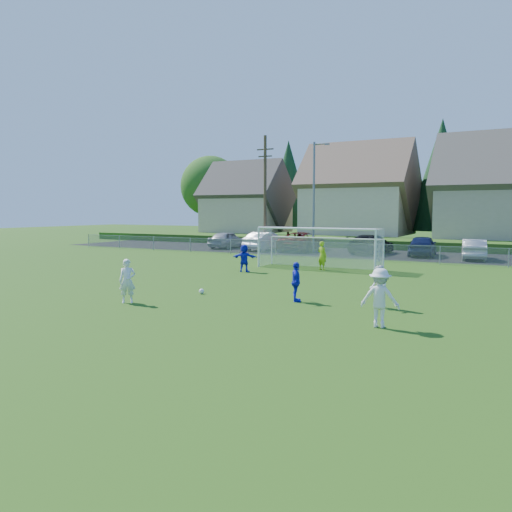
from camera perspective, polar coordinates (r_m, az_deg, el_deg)
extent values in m
plane|color=#193D0C|center=(16.73, -13.39, -7.00)|extent=(160.00, 160.00, 0.00)
plane|color=black|center=(41.25, 13.13, 0.25)|extent=(60.00, 60.00, 0.00)
cube|color=#1E420F|center=(48.46, 15.53, 1.39)|extent=(70.00, 6.00, 0.80)
sphere|color=white|center=(21.13, -6.25, -4.03)|extent=(0.22, 0.22, 0.22)
imported|color=silver|center=(19.50, -14.49, -2.79)|extent=(0.73, 0.70, 1.67)
imported|color=silver|center=(18.39, 13.85, -3.45)|extent=(0.88, 0.94, 1.55)
imported|color=silver|center=(15.42, 13.98, -4.67)|extent=(1.20, 0.75, 1.79)
imported|color=#151FC5|center=(19.20, 4.59, -2.97)|extent=(0.72, 0.97, 1.53)
imported|color=#151FC5|center=(28.41, -1.35, -0.24)|extent=(1.51, 0.69, 1.57)
imported|color=#9ECA17|center=(29.49, 7.58, 0.04)|extent=(0.73, 0.61, 1.70)
imported|color=#919398|center=(46.35, -3.32, 1.87)|extent=(1.87, 4.58, 1.56)
imported|color=white|center=(43.83, 1.10, 1.71)|extent=(2.19, 4.98, 1.59)
imported|color=#56090D|center=(43.18, 5.27, 1.66)|extent=(2.99, 5.98, 1.63)
imported|color=black|center=(41.18, 13.01, 1.32)|extent=(2.86, 5.59, 1.55)
imported|color=#121A3F|center=(40.23, 18.49, 1.13)|extent=(2.34, 4.87, 1.60)
imported|color=#B2B2B2|center=(38.72, 23.63, 0.70)|extent=(2.10, 4.59, 1.46)
cylinder|color=white|center=(30.89, 0.30, 1.01)|extent=(0.12, 0.12, 2.44)
cylinder|color=white|center=(28.17, 13.48, 0.45)|extent=(0.12, 0.12, 2.44)
cylinder|color=white|center=(29.27, 6.61, 3.13)|extent=(7.30, 0.12, 0.12)
cylinder|color=white|center=(32.51, 1.81, 0.65)|extent=(0.08, 0.08, 1.80)
cylinder|color=white|center=(29.93, 14.37, 0.09)|extent=(0.08, 0.08, 1.80)
cylinder|color=white|center=(30.97, 7.85, 2.05)|extent=(7.30, 0.08, 0.08)
cube|color=silver|center=(31.03, 7.83, 0.39)|extent=(7.30, 0.02, 1.80)
cube|color=silver|center=(31.68, 1.08, 1.12)|extent=(0.02, 1.80, 2.44)
cube|color=silver|center=(29.04, 13.95, 0.58)|extent=(0.02, 1.80, 2.44)
cube|color=silver|center=(30.10, 7.26, 3.18)|extent=(7.30, 1.80, 0.02)
cube|color=gray|center=(35.90, 10.80, 1.44)|extent=(52.00, 0.03, 0.03)
cube|color=gray|center=(35.95, 10.79, 0.53)|extent=(52.00, 0.02, 1.14)
cylinder|color=gray|center=(50.41, -18.60, 1.68)|extent=(0.06, 0.06, 1.20)
cylinder|color=gray|center=(35.95, 10.79, 0.53)|extent=(0.06, 0.06, 1.20)
cylinder|color=slate|center=(41.14, 6.61, 6.61)|extent=(0.18, 0.18, 9.00)
cylinder|color=slate|center=(41.29, 7.33, 12.58)|extent=(1.20, 0.12, 0.12)
cube|color=slate|center=(41.06, 8.13, 12.54)|extent=(0.36, 0.18, 0.12)
cylinder|color=#473321|center=(44.17, 1.05, 7.19)|extent=(0.26, 0.26, 10.00)
cube|color=#473321|center=(44.46, 1.05, 12.09)|extent=(1.60, 0.10, 0.10)
cube|color=#473321|center=(44.40, 1.05, 11.33)|extent=(1.30, 0.10, 0.10)
cube|color=tan|center=(62.35, -1.11, 4.84)|extent=(9.00, 8.00, 4.50)
pyramid|color=#423D38|center=(62.66, -1.12, 10.94)|extent=(9.90, 8.80, 4.41)
cube|color=#C6B58E|center=(57.66, 11.61, 5.19)|extent=(11.00, 9.00, 5.50)
pyramid|color=brown|center=(58.18, 11.76, 12.81)|extent=(12.10, 9.90, 4.96)
cube|color=tan|center=(54.13, 26.68, 4.48)|extent=(12.00, 10.00, 5.00)
pyramid|color=#4C473F|center=(54.69, 27.04, 12.90)|extent=(13.20, 11.00, 5.52)
cylinder|color=#382616|center=(69.99, -5.17, 3.99)|extent=(0.36, 0.36, 3.96)
sphere|color=#2B5B19|center=(70.06, -5.20, 7.95)|extent=(8.36, 8.36, 8.36)
cylinder|color=#382616|center=(68.60, 3.68, 2.82)|extent=(0.30, 0.30, 1.20)
cone|color=#143819|center=(68.63, 3.71, 8.21)|extent=(6.76, 6.76, 11.70)
cylinder|color=#382616|center=(65.96, 11.95, 2.62)|extent=(0.30, 0.30, 1.20)
cone|color=#143819|center=(65.97, 12.05, 7.83)|extent=(6.24, 6.24, 10.80)
cylinder|color=#382616|center=(60.84, 20.19, 2.20)|extent=(0.30, 0.30, 1.20)
cone|color=#143819|center=(60.90, 20.39, 8.69)|extent=(7.28, 7.28, 12.60)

